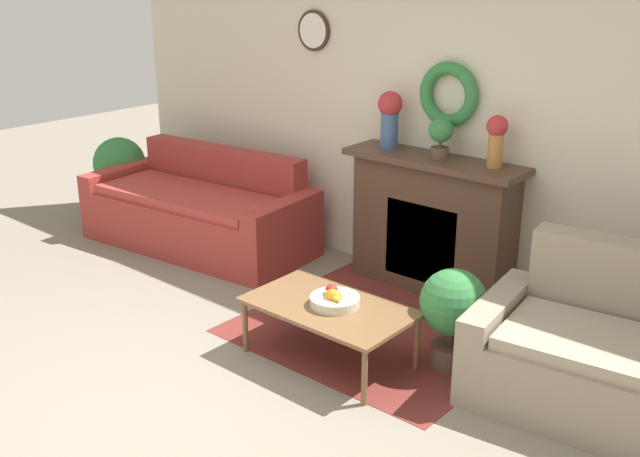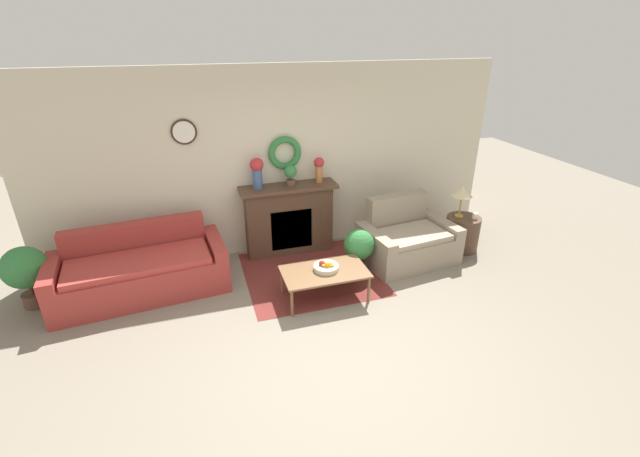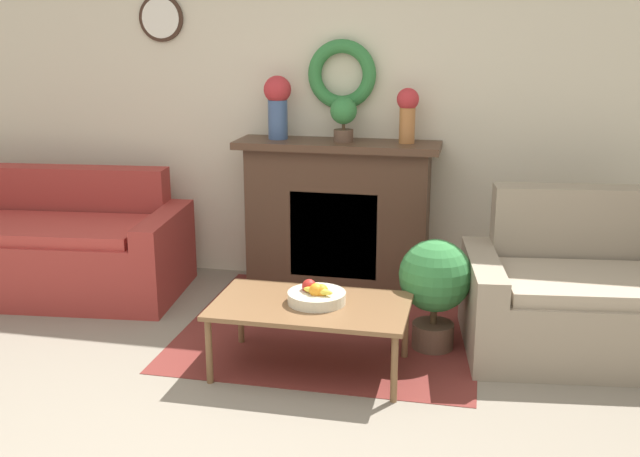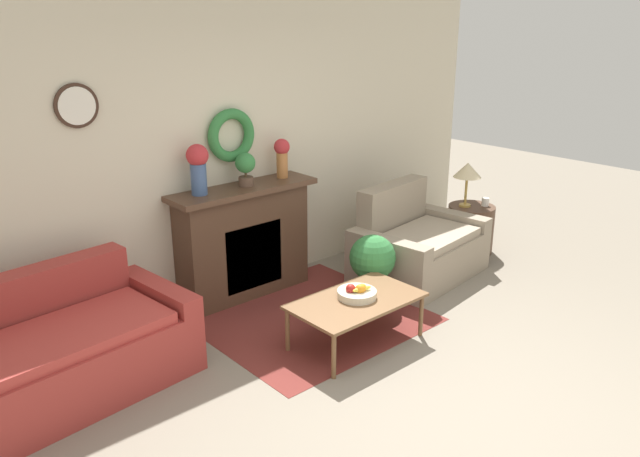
{
  "view_description": "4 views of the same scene",
  "coord_description": "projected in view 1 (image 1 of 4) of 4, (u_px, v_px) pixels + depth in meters",
  "views": [
    {
      "loc": [
        2.94,
        -2.14,
        2.43
      ],
      "look_at": [
        -0.06,
        1.38,
        0.77
      ],
      "focal_mm": 42.0,
      "sensor_mm": 36.0,
      "label": 1
    },
    {
      "loc": [
        -1.2,
        -3.21,
        3.1
      ],
      "look_at": [
        0.27,
        1.5,
        0.79
      ],
      "focal_mm": 24.0,
      "sensor_mm": 36.0,
      "label": 2
    },
    {
      "loc": [
        1.07,
        -2.54,
        1.84
      ],
      "look_at": [
        0.18,
        1.56,
        0.69
      ],
      "focal_mm": 42.0,
      "sensor_mm": 36.0,
      "label": 3
    },
    {
      "loc": [
        -2.97,
        -2.03,
        2.51
      ],
      "look_at": [
        0.28,
        1.64,
        0.84
      ],
      "focal_mm": 35.0,
      "sensor_mm": 36.0,
      "label": 4
    }
  ],
  "objects": [
    {
      "name": "loveseat_right",
      "position": [
        594.0,
        355.0,
        4.27
      ],
      "size": [
        1.4,
        1.05,
        0.9
      ],
      "rotation": [
        0.0,
        0.0,
        0.12
      ],
      "color": "gray",
      "rests_on": "ground_plane"
    },
    {
      "name": "coffee_table",
      "position": [
        329.0,
        310.0,
        4.71
      ],
      "size": [
        1.06,
        0.62,
        0.39
      ],
      "color": "brown",
      "rests_on": "ground_plane"
    },
    {
      "name": "vase_on_mantel_right",
      "position": [
        496.0,
        137.0,
        5.16
      ],
      "size": [
        0.15,
        0.15,
        0.37
      ],
      "color": "#AD6B38",
      "rests_on": "fireplace"
    },
    {
      "name": "floor_rug",
      "position": [
        384.0,
        326.0,
        5.26
      ],
      "size": [
        1.8,
        1.72,
        0.01
      ],
      "color": "maroon",
      "rests_on": "ground_plane"
    },
    {
      "name": "ground_plane",
      "position": [
        168.0,
        425.0,
        4.15
      ],
      "size": [
        16.0,
        16.0,
        0.0
      ],
      "primitive_type": "plane",
      "color": "gray"
    },
    {
      "name": "couch_left",
      "position": [
        201.0,
        212.0,
        6.67
      ],
      "size": [
        2.17,
        1.11,
        0.84
      ],
      "rotation": [
        0.0,
        0.0,
        0.1
      ],
      "color": "#9E332D",
      "rests_on": "ground_plane"
    },
    {
      "name": "potted_plant_on_mantel",
      "position": [
        441.0,
        134.0,
        5.42
      ],
      "size": [
        0.18,
        0.18,
        0.3
      ],
      "color": "brown",
      "rests_on": "fireplace"
    },
    {
      "name": "wall_back",
      "position": [
        441.0,
        111.0,
        5.63
      ],
      "size": [
        6.8,
        0.16,
        2.7
      ],
      "color": "beige",
      "rests_on": "ground_plane"
    },
    {
      "name": "vase_on_mantel_left",
      "position": [
        390.0,
        115.0,
        5.7
      ],
      "size": [
        0.19,
        0.19,
        0.44
      ],
      "color": "#3D5684",
      "rests_on": "fireplace"
    },
    {
      "name": "potted_plant_floor_by_couch",
      "position": [
        120.0,
        167.0,
        7.42
      ],
      "size": [
        0.51,
        0.51,
        0.79
      ],
      "color": "brown",
      "rests_on": "ground_plane"
    },
    {
      "name": "fruit_bowl",
      "position": [
        334.0,
        299.0,
        4.68
      ],
      "size": [
        0.32,
        0.32,
        0.12
      ],
      "color": "beige",
      "rests_on": "coffee_table"
    },
    {
      "name": "potted_plant_floor_by_loveseat",
      "position": [
        453.0,
        308.0,
        4.61
      ],
      "size": [
        0.42,
        0.42,
        0.66
      ],
      "color": "brown",
      "rests_on": "ground_plane"
    },
    {
      "name": "fireplace",
      "position": [
        432.0,
        224.0,
        5.7
      ],
      "size": [
        1.41,
        0.41,
        1.06
      ],
      "color": "#4C3323",
      "rests_on": "ground_plane"
    }
  ]
}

